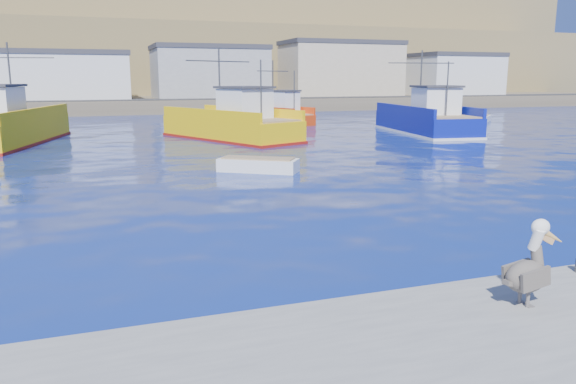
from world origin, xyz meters
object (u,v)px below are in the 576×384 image
object	(u,v)px
pelican	(529,269)
trawler_yellow_b	(232,124)
skiff_mid	(258,166)
trawler_blue	(427,120)
skiff_far	(482,119)
boat_orange	(280,114)
trawler_yellow_a	(5,127)

from	to	relation	value
pelican	trawler_yellow_b	bearing A→B (deg)	85.16
skiff_mid	trawler_blue	bearing A→B (deg)	36.89
trawler_yellow_b	pelican	bearing A→B (deg)	-94.84
trawler_yellow_b	trawler_blue	size ratio (longest dim) A/B	1.02
trawler_yellow_b	skiff_far	world-z (taller)	trawler_yellow_b
skiff_far	pelican	world-z (taller)	pelican
boat_orange	trawler_yellow_b	bearing A→B (deg)	-122.99
boat_orange	pelican	bearing A→B (deg)	-103.18
trawler_yellow_a	skiff_far	world-z (taller)	trawler_yellow_a
skiff_mid	pelican	world-z (taller)	pelican
skiff_mid	skiff_far	distance (m)	37.42
trawler_yellow_a	boat_orange	xyz separation A→B (m)	(22.38, 9.39, -0.15)
skiff_far	pelican	distance (m)	50.38
boat_orange	pelican	size ratio (longest dim) A/B	5.20
boat_orange	trawler_yellow_a	bearing A→B (deg)	-157.23
trawler_yellow_a	boat_orange	bearing A→B (deg)	22.77
skiff_mid	pelican	distance (m)	17.89
trawler_yellow_a	trawler_blue	size ratio (longest dim) A/B	1.13
trawler_yellow_b	skiff_far	xyz separation A→B (m)	(27.90, 8.01, -0.82)
boat_orange	pelican	xyz separation A→B (m)	(-10.19, -43.52, 0.16)
trawler_blue	skiff_mid	bearing A→B (deg)	-143.11
trawler_blue	trawler_yellow_b	bearing A→B (deg)	177.45
trawler_yellow_a	skiff_mid	distance (m)	20.62
trawler_yellow_a	skiff_far	size ratio (longest dim) A/B	4.07
trawler_yellow_b	trawler_blue	xyz separation A→B (m)	(15.64, -0.70, -0.00)
skiff_mid	skiff_far	size ratio (longest dim) A/B	1.13
boat_orange	skiff_far	bearing A→B (deg)	-9.76
trawler_yellow_a	pelican	world-z (taller)	trawler_yellow_a
trawler_blue	skiff_mid	xyz separation A→B (m)	(-17.91, -13.44, -0.80)
trawler_blue	skiff_far	xyz separation A→B (m)	(12.25, 8.71, -0.82)
skiff_far	pelican	bearing A→B (deg)	-127.42
trawler_yellow_b	skiff_far	size ratio (longest dim) A/B	3.66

